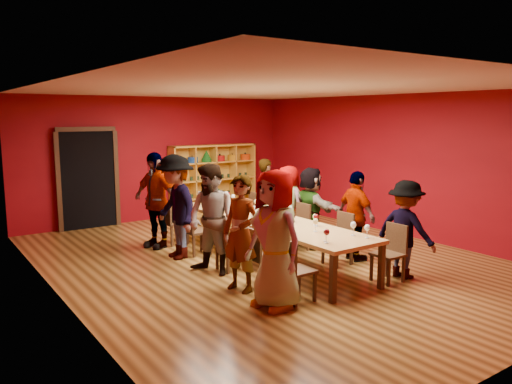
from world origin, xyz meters
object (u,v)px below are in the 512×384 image
(person_right_1, at_px, (356,216))
(chair_person_right_4, at_px, (250,211))
(chair_person_right_3, at_px, (279,219))
(person_right_3, at_px, (288,204))
(spittoon_bowl, at_px, (286,217))
(person_right_0, at_px, (405,229))
(chair_person_right_2, at_px, (299,224))
(person_right_4, at_px, (266,195))
(chair_person_left_4, at_px, (172,220))
(chair_person_right_0, at_px, (392,250))
(tasting_table, at_px, (268,222))
(wine_bottle, at_px, (219,198))
(chair_person_right_1, at_px, (341,236))
(person_left_3, at_px, (176,207))
(chair_person_left_1, at_px, (259,254))
(chair_person_left_2, at_px, (227,241))
(person_left_4, at_px, (155,200))
(chair_person_left_0, at_px, (293,267))
(person_right_2, at_px, (311,208))
(chair_person_left_3, at_px, (194,228))
(person_left_1, at_px, (241,234))
(shelving_unit, at_px, (213,176))
(person_left_2, at_px, (212,220))
(person_left_0, at_px, (275,239))

(person_right_1, relative_size, chair_person_right_4, 1.79)
(chair_person_right_3, height_order, person_right_3, person_right_3)
(spittoon_bowl, bearing_deg, person_right_0, -57.23)
(chair_person_right_2, bearing_deg, person_right_4, 75.44)
(chair_person_left_4, relative_size, chair_person_right_0, 1.00)
(tasting_table, xyz_separation_m, wine_bottle, (0.08, 1.80, 0.17))
(chair_person_right_1, distance_m, person_right_1, 0.47)
(person_left_3, height_order, person_right_0, person_left_3)
(tasting_table, height_order, chair_person_left_1, chair_person_left_1)
(chair_person_left_2, height_order, person_left_4, person_left_4)
(chair_person_left_0, xyz_separation_m, chair_person_right_2, (1.82, 2.05, 0.00))
(spittoon_bowl, bearing_deg, chair_person_right_4, 70.83)
(person_left_4, height_order, person_right_2, person_left_4)
(person_left_4, xyz_separation_m, person_right_3, (2.40, -1.11, -0.15))
(chair_person_left_1, distance_m, chair_person_right_4, 3.41)
(chair_person_left_0, relative_size, person_right_1, 0.56)
(person_left_3, distance_m, person_right_2, 2.60)
(chair_person_right_1, bearing_deg, person_right_1, 0.00)
(chair_person_right_1, distance_m, chair_person_right_4, 2.76)
(chair_person_left_2, relative_size, chair_person_left_4, 1.00)
(chair_person_left_3, distance_m, person_right_3, 2.09)
(person_right_3, bearing_deg, chair_person_left_3, 79.32)
(chair_person_left_4, relative_size, person_right_4, 0.55)
(person_right_4, height_order, wine_bottle, person_right_4)
(person_left_1, distance_m, chair_person_right_3, 2.88)
(chair_person_right_4, distance_m, wine_bottle, 0.91)
(chair_person_right_3, xyz_separation_m, spittoon_bowl, (-0.76, -1.19, 0.33))
(chair_person_left_0, relative_size, chair_person_left_2, 1.00)
(chair_person_left_2, distance_m, person_right_3, 2.29)
(wine_bottle, bearing_deg, spittoon_bowl, -88.25)
(shelving_unit, relative_size, chair_person_right_1, 2.70)
(person_left_3, bearing_deg, person_right_1, 54.62)
(chair_person_right_4, bearing_deg, person_right_2, -79.83)
(person_left_3, distance_m, person_right_3, 2.42)
(person_right_3, distance_m, person_right_4, 1.02)
(person_left_2, height_order, wine_bottle, person_left_2)
(shelving_unit, xyz_separation_m, person_left_0, (-2.62, -6.14, -0.05))
(person_left_1, distance_m, chair_person_right_2, 2.51)
(chair_person_right_0, relative_size, person_right_0, 0.57)
(chair_person_right_1, xyz_separation_m, person_right_3, (0.24, 1.75, 0.28))
(wine_bottle, bearing_deg, person_left_3, -151.14)
(spittoon_bowl, bearing_deg, shelving_unit, 74.96)
(person_left_1, relative_size, person_left_3, 0.91)
(chair_person_left_4, relative_size, spittoon_bowl, 2.77)
(person_left_4, relative_size, person_right_1, 1.17)
(chair_person_right_0, xyz_separation_m, person_right_1, (0.36, 1.10, 0.30))
(person_left_1, relative_size, wine_bottle, 5.54)
(person_left_3, distance_m, spittoon_bowl, 1.98)
(person_right_0, height_order, person_right_4, person_right_4)
(chair_person_left_3, xyz_separation_m, person_right_2, (2.11, -0.83, 0.29))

